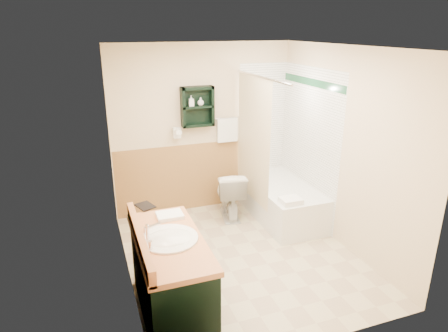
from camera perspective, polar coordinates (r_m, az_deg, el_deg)
The scene contains 25 objects.
floor at distance 4.89m, azimuth 2.46°, elevation -12.70°, with size 3.00×3.00×0.00m, color #C8BA92.
back_wall at distance 5.75m, azimuth -3.09°, elevation 5.31°, with size 2.60×0.04×2.40m, color beige.
left_wall at distance 4.08m, azimuth -14.73°, elevation -1.28°, with size 0.04×3.00×2.40m, color beige.
right_wall at distance 5.01m, azimuth 16.82°, elevation 2.34°, with size 0.04×3.00×2.40m, color beige.
ceiling at distance 4.15m, azimuth 2.96°, elevation 16.93°, with size 2.60×3.00×0.04m, color white.
wainscot_left at distance 4.37m, azimuth -13.49°, elevation -9.84°, with size 2.98×2.98×1.00m, color tan, non-canonical shape.
wainscot_back at distance 5.93m, azimuth -2.87°, elevation -1.35°, with size 2.58×2.58×1.00m, color tan, non-canonical shape.
mirror_frame at distance 3.47m, azimuth -13.42°, elevation 0.42°, with size 1.30×1.30×1.00m, color olive, non-canonical shape.
mirror_glass at distance 3.47m, azimuth -13.34°, elevation 0.43°, with size 1.20×1.20×0.90m, color white, non-canonical shape.
tile_right at distance 5.62m, azimuth 11.89°, elevation 2.99°, with size 1.50×1.50×2.10m, color white, non-canonical shape.
tile_back at distance 6.11m, azimuth 6.33°, elevation 4.61°, with size 0.95×0.95×2.10m, color white, non-canonical shape.
tile_accent at distance 5.44m, azimuth 12.42°, elevation 11.60°, with size 1.50×1.50×0.10m, color #144627, non-canonical shape.
wall_shelf at distance 5.54m, azimuth -3.81°, elevation 8.46°, with size 0.45×0.15×0.55m, color black.
hair_dryer at distance 5.57m, azimuth -6.78°, elevation 4.73°, with size 0.10×0.24×0.18m, color white, non-canonical shape.
towel_bar at distance 5.76m, azimuth 0.45°, elevation 6.89°, with size 0.40×0.06×0.40m, color white, non-canonical shape.
curtain_rod at distance 5.08m, azimuth 5.21°, elevation 12.57°, with size 0.03×0.03×1.60m, color silver.
shower_curtain at distance 5.40m, azimuth 4.16°, elevation 3.80°, with size 1.05×1.05×1.70m, color beige, non-canonical shape.
vanity at distance 3.85m, azimuth -7.57°, elevation -15.56°, with size 0.59×1.27×0.81m, color black.
bathtub at distance 5.76m, azimuth 8.11°, elevation -4.90°, with size 0.74×1.50×0.49m, color white.
toilet at distance 5.68m, azimuth 0.78°, elevation -4.03°, with size 0.39×0.69×0.68m, color white.
counter_towel at distance 4.01m, azimuth -7.77°, elevation -7.00°, with size 0.25×0.20×0.04m, color white.
vanity_book at distance 4.20m, azimuth -12.22°, elevation -4.75°, with size 0.16×0.02×0.21m, color black.
tub_towel at distance 5.08m, azimuth 9.51°, elevation -4.91°, with size 0.26×0.21×0.07m, color white.
soap_bottle_a at distance 5.50m, azimuth -4.69°, elevation 8.87°, with size 0.06×0.14×0.07m, color white.
soap_bottle_b at distance 5.54m, azimuth -3.35°, elevation 9.08°, with size 0.09×0.11×0.09m, color white.
Camera 1 is at (-1.59, -3.83, 2.60)m, focal length 32.00 mm.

